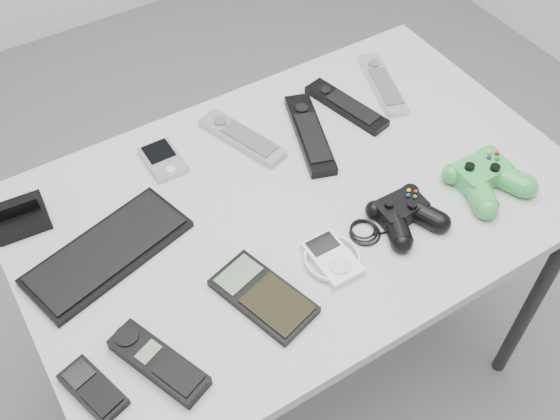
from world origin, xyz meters
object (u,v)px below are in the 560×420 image
remote_black_a (310,133)px  mp3_player (332,258)px  calculator (263,296)px  desk (297,217)px  pda (163,159)px  remote_silver_a (242,137)px  remote_silver_b (382,83)px  controller_black (405,213)px  pda_keyboard (108,251)px  remote_black_b (346,106)px  mobile_phone (93,389)px  cordless_handset (159,362)px  controller_green (486,176)px

remote_black_a → mp3_player: remote_black_a is taller
remote_black_a → calculator: bearing=-115.7°
desk → pda: 0.29m
remote_silver_a → remote_silver_b: (0.35, -0.01, -0.00)m
desk → mp3_player: (-0.03, -0.16, 0.07)m
desk → controller_black: (0.13, -0.15, 0.08)m
remote_silver_a → mp3_player: bearing=-111.1°
remote_black_a → calculator: size_ratio=1.31×
desk → remote_black_a: 0.18m
pda → controller_black: (0.31, -0.37, 0.01)m
remote_silver_a → calculator: (-0.16, -0.35, -0.00)m
calculator → pda: bearing=74.6°
remote_silver_b → calculator: size_ratio=1.15×
desk → remote_silver_a: remote_silver_a is taller
pda_keyboard → calculator: bearing=-65.1°
remote_black_b → remote_silver_b: remote_silver_b is taller
remote_silver_a → mobile_phone: size_ratio=1.76×
remote_black_b → cordless_handset: (-0.60, -0.34, 0.00)m
cordless_handset → calculator: bearing=-15.6°
remote_silver_a → mobile_phone: remote_silver_a is taller
desk → pda_keyboard: pda_keyboard is taller
desk → controller_black: controller_black is taller
remote_black_b → mp3_player: bearing=-142.1°
controller_black → remote_black_b: bearing=74.5°
mp3_player → controller_green: (0.35, -0.01, 0.02)m
remote_black_b → controller_black: 0.32m
desk → remote_silver_a: (-0.01, 0.19, 0.07)m
remote_black_b → cordless_handset: bearing=-163.5°
remote_silver_b → cordless_handset: bearing=-135.2°
cordless_handset → remote_silver_b: bearing=5.2°
remote_silver_a → calculator: remote_silver_a is taller
cordless_handset → pda_keyboard: bearing=65.1°
remote_black_b → remote_silver_b: (0.11, 0.02, 0.00)m
mp3_player → remote_black_b: bearing=51.3°
remote_silver_b → cordless_handset: cordless_handset is taller
desk → cordless_handset: bearing=-154.1°
calculator → mp3_player: (0.14, 0.00, 0.00)m
remote_silver_a → controller_green: 0.49m
remote_black_a → mobile_phone: size_ratio=2.06×
mp3_player → controller_black: 0.17m
remote_silver_b → calculator: 0.61m
remote_black_b → desk: bearing=-158.0°
remote_black_b → calculator: (-0.40, -0.32, -0.00)m
controller_black → pda: bearing=131.1°
remote_black_b → mobile_phone: bearing=-168.2°
controller_green → remote_silver_b: bearing=87.8°
desk → mobile_phone: bearing=-160.6°
mobile_phone → controller_black: (0.61, 0.02, 0.01)m
calculator → mp3_player: 0.14m
mp3_player → cordless_handset: bearing=-175.7°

